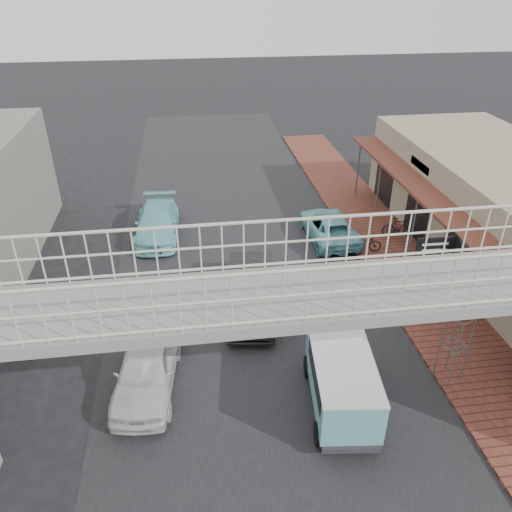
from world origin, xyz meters
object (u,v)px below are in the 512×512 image
object	(u,v)px
dark_sedan	(251,291)
arrow_sign	(459,251)
white_hatchback	(147,367)
angkot_far	(157,223)
motorcycle_far	(399,227)
motorcycle_near	(363,242)
angkot_curb	(329,226)
angkot_van	(342,378)
street_clock	(464,310)

from	to	relation	value
dark_sedan	arrow_sign	distance (m)	7.06
white_hatchback	dark_sedan	world-z (taller)	dark_sedan
angkot_far	motorcycle_far	size ratio (longest dim) A/B	2.91
motorcycle_near	motorcycle_far	xyz separation A→B (m)	(2.03, 1.01, 0.06)
angkot_curb	motorcycle_far	world-z (taller)	angkot_curb
angkot_van	angkot_far	bearing A→B (deg)	121.95
dark_sedan	angkot_far	bearing A→B (deg)	126.73
white_hatchback	angkot_van	distance (m)	5.57
angkot_curb	angkot_van	xyz separation A→B (m)	(-2.37, -9.87, 0.54)
motorcycle_far	arrow_sign	xyz separation A→B (m)	(-0.75, -5.97, 2.21)
dark_sedan	street_clock	size ratio (longest dim) A/B	1.54
white_hatchback	street_clock	xyz separation A→B (m)	(8.78, -1.05, 1.89)
motorcycle_far	arrow_sign	distance (m)	6.41
motorcycle_far	white_hatchback	bearing A→B (deg)	134.50
angkot_curb	angkot_far	bearing A→B (deg)	-12.40
angkot_van	white_hatchback	bearing A→B (deg)	169.49
angkot_curb	motorcycle_far	size ratio (longest dim) A/B	2.69
dark_sedan	angkot_curb	bearing A→B (deg)	57.01
white_hatchback	motorcycle_far	distance (m)	13.29
angkot_far	angkot_curb	bearing A→B (deg)	-7.24
dark_sedan	arrow_sign	bearing A→B (deg)	-5.82
angkot_van	street_clock	xyz separation A→B (m)	(3.47, 0.59, 1.48)
street_clock	angkot_curb	bearing A→B (deg)	72.77
angkot_van	dark_sedan	bearing A→B (deg)	116.82
angkot_far	motorcycle_near	size ratio (longest dim) A/B	2.93
dark_sedan	angkot_van	distance (m)	5.31
white_hatchback	motorcycle_near	distance (m)	11.06
white_hatchback	arrow_sign	distance (m)	10.42
angkot_van	arrow_sign	bearing A→B (deg)	42.23
dark_sedan	angkot_far	size ratio (longest dim) A/B	1.02
angkot_van	arrow_sign	world-z (taller)	arrow_sign
motorcycle_near	white_hatchback	bearing A→B (deg)	142.54
white_hatchback	dark_sedan	size ratio (longest dim) A/B	0.89
angkot_curb	street_clock	distance (m)	9.56
motorcycle_near	motorcycle_far	world-z (taller)	motorcycle_far
angkot_far	arrow_sign	bearing A→B (deg)	-35.21
angkot_van	motorcycle_near	world-z (taller)	angkot_van
angkot_van	street_clock	distance (m)	3.82
street_clock	angkot_far	bearing A→B (deg)	105.56
motorcycle_far	angkot_curb	bearing A→B (deg)	89.90
white_hatchback	motorcycle_near	xyz separation A→B (m)	(8.78, 6.73, -0.19)
angkot_curb	street_clock	bearing A→B (deg)	94.24
dark_sedan	angkot_far	xyz separation A→B (m)	(-3.47, 6.23, -0.10)
dark_sedan	motorcycle_near	world-z (taller)	dark_sedan
white_hatchback	motorcycle_far	bearing A→B (deg)	42.05
angkot_curb	motorcycle_near	xyz separation A→B (m)	(1.10, -1.51, -0.08)
dark_sedan	angkot_van	world-z (taller)	angkot_van
white_hatchback	motorcycle_far	xyz separation A→B (m)	(10.81, 7.74, -0.13)
white_hatchback	angkot_curb	distance (m)	11.26
angkot_far	street_clock	xyz separation A→B (m)	(8.77, -10.61, 1.94)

